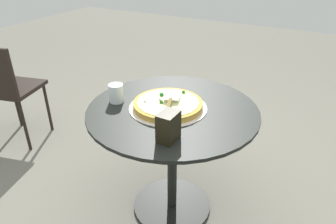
{
  "coord_description": "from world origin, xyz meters",
  "views": [
    {
      "loc": [
        -0.67,
        1.28,
        1.46
      ],
      "look_at": [
        0.02,
        0.01,
        0.66
      ],
      "focal_mm": 33.64,
      "sensor_mm": 36.0,
      "label": 1
    }
  ],
  "objects_px": {
    "pizza_on_tray": "(168,105)",
    "pizza_server": "(171,100)",
    "patio_table": "(172,136)",
    "patio_chair_far": "(6,86)",
    "napkin_dispenser": "(168,127)",
    "drinking_cup": "(116,93)"
  },
  "relations": [
    {
      "from": "pizza_on_tray",
      "to": "pizza_server",
      "type": "xyz_separation_m",
      "value": [
        -0.03,
        0.02,
        0.04
      ]
    },
    {
      "from": "patio_table",
      "to": "patio_chair_far",
      "type": "bearing_deg",
      "value": -1.84
    },
    {
      "from": "patio_table",
      "to": "pizza_server",
      "type": "bearing_deg",
      "value": 92.76
    },
    {
      "from": "pizza_on_tray",
      "to": "napkin_dispenser",
      "type": "relative_size",
      "value": 3.08
    },
    {
      "from": "napkin_dispenser",
      "to": "patio_table",
      "type": "bearing_deg",
      "value": -154.95
    },
    {
      "from": "pizza_on_tray",
      "to": "pizza_server",
      "type": "bearing_deg",
      "value": 140.14
    },
    {
      "from": "pizza_on_tray",
      "to": "drinking_cup",
      "type": "height_order",
      "value": "drinking_cup"
    },
    {
      "from": "pizza_server",
      "to": "patio_chair_far",
      "type": "distance_m",
      "value": 1.47
    },
    {
      "from": "pizza_on_tray",
      "to": "napkin_dispenser",
      "type": "height_order",
      "value": "napkin_dispenser"
    },
    {
      "from": "patio_table",
      "to": "pizza_server",
      "type": "height_order",
      "value": "pizza_server"
    },
    {
      "from": "drinking_cup",
      "to": "patio_chair_far",
      "type": "height_order",
      "value": "patio_chair_far"
    },
    {
      "from": "drinking_cup",
      "to": "patio_chair_far",
      "type": "xyz_separation_m",
      "value": [
        1.14,
        -0.12,
        -0.24
      ]
    },
    {
      "from": "drinking_cup",
      "to": "patio_table",
      "type": "bearing_deg",
      "value": -166.71
    },
    {
      "from": "pizza_server",
      "to": "patio_chair_far",
      "type": "height_order",
      "value": "patio_chair_far"
    },
    {
      "from": "pizza_server",
      "to": "napkin_dispenser",
      "type": "distance_m",
      "value": 0.27
    },
    {
      "from": "patio_table",
      "to": "drinking_cup",
      "type": "distance_m",
      "value": 0.38
    },
    {
      "from": "pizza_on_tray",
      "to": "patio_table",
      "type": "bearing_deg",
      "value": -169.2
    },
    {
      "from": "patio_table",
      "to": "napkin_dispenser",
      "type": "height_order",
      "value": "napkin_dispenser"
    },
    {
      "from": "pizza_on_tray",
      "to": "drinking_cup",
      "type": "distance_m",
      "value": 0.29
    },
    {
      "from": "drinking_cup",
      "to": "patio_chair_far",
      "type": "relative_size",
      "value": 0.12
    },
    {
      "from": "pizza_on_tray",
      "to": "patio_chair_far",
      "type": "bearing_deg",
      "value": -2.07
    },
    {
      "from": "drinking_cup",
      "to": "napkin_dispenser",
      "type": "bearing_deg",
      "value": 155.27
    }
  ]
}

